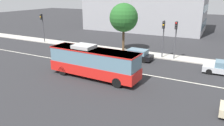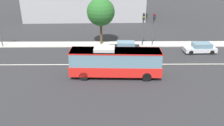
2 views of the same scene
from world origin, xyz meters
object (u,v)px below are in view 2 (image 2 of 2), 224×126
transit_bus (115,61)px  sedan_black (125,47)px  street_tree_kerbside_left (101,12)px  traffic_light_far_corner (154,24)px  sedan_silver (200,48)px  traffic_light_near_corner (143,24)px

transit_bus → sedan_black: (1.58, 8.24, -1.09)m
street_tree_kerbside_left → traffic_light_far_corner: bearing=-7.1°
sedan_black → traffic_light_far_corner: traffic_light_far_corner is taller
traffic_light_far_corner → street_tree_kerbside_left: 8.21m
sedan_black → street_tree_kerbside_left: street_tree_kerbside_left is taller
transit_bus → traffic_light_far_corner: size_ratio=1.94×
sedan_black → sedan_silver: 10.84m
sedan_silver → street_tree_kerbside_left: 15.53m
transit_bus → street_tree_kerbside_left: (-1.94, 11.60, 3.33)m
traffic_light_near_corner → street_tree_kerbside_left: bearing=-103.0°
sedan_silver → traffic_light_near_corner: traffic_light_near_corner is taller
sedan_silver → traffic_light_far_corner: (-6.35, 3.00, 2.84)m
sedan_silver → traffic_light_far_corner: bearing=-26.9°
sedan_black → traffic_light_far_corner: (4.47, 2.36, 2.84)m
transit_bus → sedan_silver: size_ratio=2.22×
sedan_silver → traffic_light_near_corner: (-7.95, 2.85, 2.84)m
transit_bus → sedan_silver: (12.41, 7.61, -1.09)m
sedan_black → sedan_silver: bearing=179.4°
sedan_silver → traffic_light_far_corner: 7.57m
traffic_light_near_corner → street_tree_kerbside_left: size_ratio=0.71×
sedan_silver → traffic_light_far_corner: size_ratio=0.87×
transit_bus → sedan_black: transit_bus is taller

